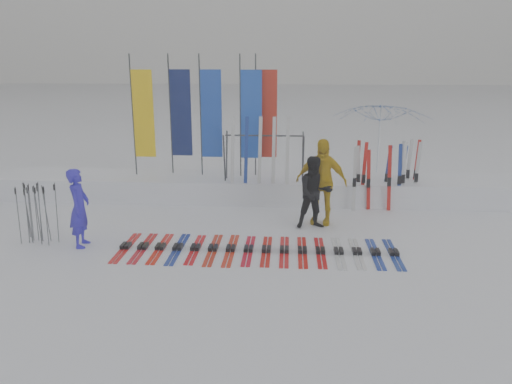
# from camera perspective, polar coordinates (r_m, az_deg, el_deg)

# --- Properties ---
(ground) EXTENTS (120.00, 120.00, 0.00)m
(ground) POSITION_cam_1_polar(r_m,az_deg,el_deg) (9.25, -1.91, -8.60)
(ground) COLOR white
(ground) RESTS_ON ground
(snow_bank) EXTENTS (14.00, 1.60, 0.60)m
(snow_bank) POSITION_cam_1_polar(r_m,az_deg,el_deg) (13.49, -0.01, 0.51)
(snow_bank) COLOR white
(snow_bank) RESTS_ON ground
(person_blue) EXTENTS (0.44, 0.62, 1.61)m
(person_blue) POSITION_cam_1_polar(r_m,az_deg,el_deg) (10.59, -19.54, -1.73)
(person_blue) COLOR #2A21C3
(person_blue) RESTS_ON ground
(person_black) EXTENTS (0.90, 0.76, 1.63)m
(person_black) POSITION_cam_1_polar(r_m,az_deg,el_deg) (11.12, 6.73, -0.08)
(person_black) COLOR black
(person_black) RESTS_ON ground
(person_yellow) EXTENTS (1.23, 0.70, 1.97)m
(person_yellow) POSITION_cam_1_polar(r_m,az_deg,el_deg) (11.41, 7.47, 1.19)
(person_yellow) COLOR gold
(person_yellow) RESTS_ON ground
(tent_canopy) EXTENTS (3.24, 3.29, 2.52)m
(tent_canopy) POSITION_cam_1_polar(r_m,az_deg,el_deg) (14.90, 13.96, 5.25)
(tent_canopy) COLOR white
(tent_canopy) RESTS_ON ground
(ski_row) EXTENTS (5.50, 1.70, 0.07)m
(ski_row) POSITION_cam_1_polar(r_m,az_deg,el_deg) (9.96, 0.07, -6.58)
(ski_row) COLOR red
(ski_row) RESTS_ON ground
(pole_cluster) EXTENTS (0.79, 0.47, 1.26)m
(pole_cluster) POSITION_cam_1_polar(r_m,az_deg,el_deg) (11.21, -23.86, -2.28)
(pole_cluster) COLOR #595B60
(pole_cluster) RESTS_ON ground
(feather_flags) EXTENTS (3.85, 0.28, 3.20)m
(feather_flags) POSITION_cam_1_polar(r_m,az_deg,el_deg) (13.44, -5.36, 8.84)
(feather_flags) COLOR #383A3F
(feather_flags) RESTS_ON ground
(ski_rack) EXTENTS (2.04, 0.80, 1.23)m
(ski_rack) POSITION_cam_1_polar(r_m,az_deg,el_deg) (12.84, 0.93, 4.72)
(ski_rack) COLOR #383A3F
(ski_rack) RESTS_ON ground
(upright_skis) EXTENTS (1.78, 1.07, 1.69)m
(upright_skis) POSITION_cam_1_polar(r_m,az_deg,el_deg) (13.14, 14.83, 1.90)
(upright_skis) COLOR silver
(upright_skis) RESTS_ON ground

